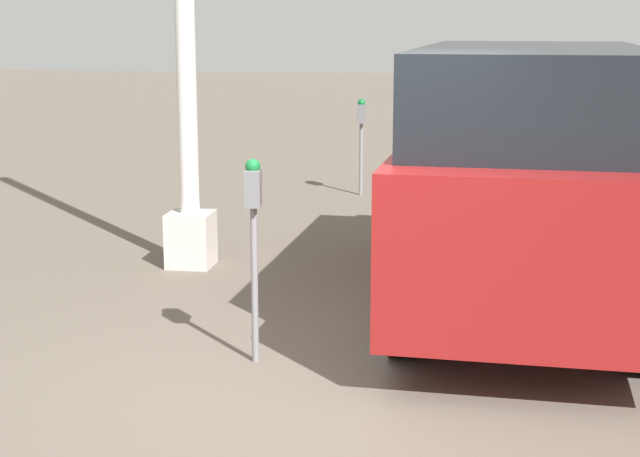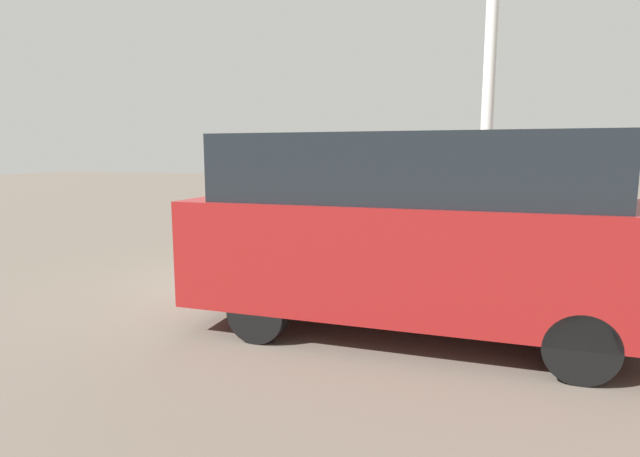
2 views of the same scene
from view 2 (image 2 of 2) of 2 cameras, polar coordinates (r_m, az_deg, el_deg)
The scene contains 4 objects.
ground_plane at distance 7.88m, azimuth -5.20°, elevation -6.38°, with size 80.00×80.00×0.00m, color #60564C.
parking_meter_near at distance 7.99m, azimuth -1.07°, elevation 1.92°, with size 0.21×0.13×1.49m.
lamp_post at distance 8.90m, azimuth 18.51°, elevation 10.86°, with size 0.44×0.44×6.42m.
parked_van at distance 5.70m, azimuth 10.63°, elevation 0.02°, with size 5.15×2.21×2.23m.
Camera 2 is at (2.66, -7.13, 2.02)m, focal length 28.00 mm.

